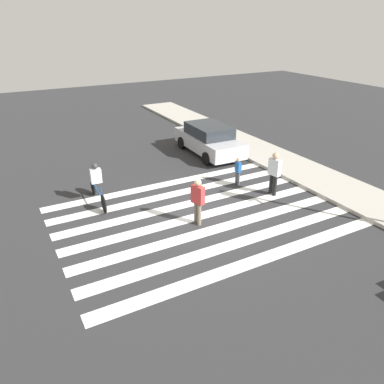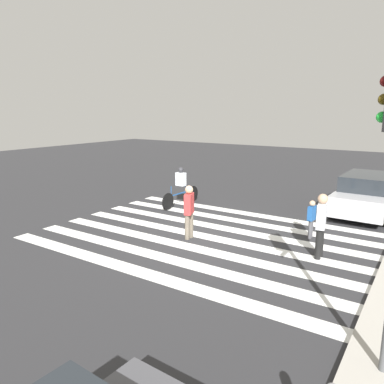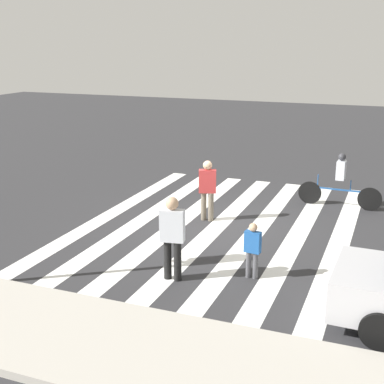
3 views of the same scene
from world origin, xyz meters
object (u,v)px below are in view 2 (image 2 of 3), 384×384
(pedestrian_adult_tall_backpack, at_px, (189,209))
(cyclist_mid_street, at_px, (181,185))
(car_parked_far_curb, at_px, (367,194))
(pedestrian_child_with_backpack, at_px, (311,217))
(pedestrian_adult_yellow_jacket, at_px, (321,222))

(pedestrian_adult_tall_backpack, xyz_separation_m, cyclist_mid_street, (-3.23, -2.57, -0.08))
(cyclist_mid_street, height_order, car_parked_far_curb, cyclist_mid_street)
(pedestrian_child_with_backpack, distance_m, cyclist_mid_street, 5.83)
(cyclist_mid_street, bearing_deg, pedestrian_child_with_backpack, 81.33)
(pedestrian_adult_yellow_jacket, xyz_separation_m, pedestrian_adult_tall_backpack, (0.62, -3.82, -0.06))
(pedestrian_child_with_backpack, height_order, cyclist_mid_street, cyclist_mid_street)
(pedestrian_child_with_backpack, bearing_deg, cyclist_mid_street, -94.02)
(pedestrian_child_with_backpack, xyz_separation_m, pedestrian_adult_tall_backpack, (2.12, -3.16, 0.27))
(pedestrian_child_with_backpack, relative_size, car_parked_far_curb, 0.26)
(pedestrian_child_with_backpack, distance_m, pedestrian_adult_tall_backpack, 3.82)
(car_parked_far_curb, bearing_deg, pedestrian_adult_tall_backpack, -32.29)
(cyclist_mid_street, distance_m, car_parked_far_curb, 7.31)
(pedestrian_adult_yellow_jacket, height_order, cyclist_mid_street, pedestrian_adult_yellow_jacket)
(pedestrian_adult_tall_backpack, bearing_deg, pedestrian_child_with_backpack, 104.77)
(pedestrian_adult_yellow_jacket, distance_m, cyclist_mid_street, 6.90)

